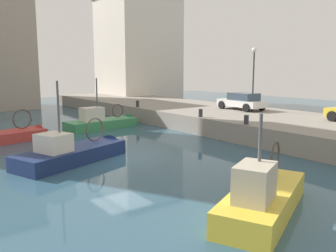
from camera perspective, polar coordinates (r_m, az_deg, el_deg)
name	(u,v)px	position (r m, az deg, el deg)	size (l,w,h in m)	color
water_surface	(121,156)	(18.67, -7.59, -4.72)	(80.00, 80.00, 0.00)	#2D5166
quay_wall	(263,124)	(26.06, 14.96, 0.35)	(9.00, 56.00, 1.20)	gray
fishing_boat_navy	(78,158)	(18.11, -14.20, -4.99)	(6.68, 3.94, 4.80)	navy
fishing_boat_yellow	(265,206)	(12.01, 15.22, -12.20)	(6.01, 3.84, 3.97)	gold
fishing_boat_green	(106,126)	(27.60, -9.95, 0.03)	(6.34, 2.47, 4.64)	#388951
fishing_boat_red	(5,140)	(24.07, -24.61, -2.05)	(6.50, 2.94, 4.63)	#BC3833
parked_car_white	(242,101)	(29.07, 11.75, 3.92)	(2.08, 4.08, 1.35)	silver
mooring_bollard_south	(246,120)	(21.50, 12.40, 0.99)	(0.28, 0.28, 0.55)	#2D2D33
mooring_bollard_mid	(201,113)	(24.27, 5.22, 2.08)	(0.28, 0.28, 0.55)	#2D2D33
mooring_bollard_north	(137,104)	(30.63, -4.89, 3.55)	(0.28, 0.28, 0.55)	#2D2D33
quay_streetlamp	(254,69)	(28.37, 13.52, 8.92)	(0.36, 0.36, 4.83)	#38383D
waterfront_building_west	(138,50)	(47.77, -4.79, 12.01)	(9.02, 8.48, 13.66)	silver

